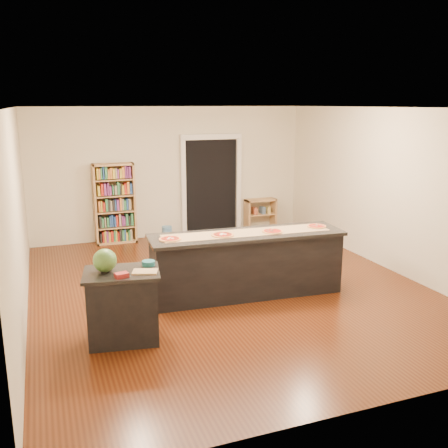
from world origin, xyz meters
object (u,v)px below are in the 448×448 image
object	(u,v)px
kitchen_island	(247,264)
low_shelf	(260,214)
bookshelf	(115,204)
watermelon	(105,260)
waste_bin	(167,233)
side_counter	(123,306)

from	to	relation	value
kitchen_island	low_shelf	xyz separation A→B (m)	(1.88, 3.64, -0.13)
bookshelf	low_shelf	distance (m)	3.35
kitchen_island	watermelon	distance (m)	2.41
bookshelf	waste_bin	distance (m)	1.26
side_counter	bookshelf	distance (m)	4.59
kitchen_island	watermelon	bearing A→B (deg)	-155.70
kitchen_island	waste_bin	size ratio (longest dim) A/B	9.55
kitchen_island	waste_bin	world-z (taller)	kitchen_island
low_shelf	side_counter	bearing A→B (deg)	-130.67
kitchen_island	side_counter	xyz separation A→B (m)	(-2.02, -0.89, -0.04)
kitchen_island	side_counter	world-z (taller)	kitchen_island
side_counter	watermelon	distance (m)	0.61
low_shelf	kitchen_island	bearing A→B (deg)	-117.29
waste_bin	kitchen_island	bearing A→B (deg)	-83.40
bookshelf	low_shelf	world-z (taller)	bookshelf
kitchen_island	waste_bin	bearing A→B (deg)	100.19
side_counter	waste_bin	size ratio (longest dim) A/B	2.93
watermelon	bookshelf	bearing A→B (deg)	80.44
kitchen_island	bookshelf	world-z (taller)	bookshelf
bookshelf	waste_bin	size ratio (longest dim) A/B	5.43
kitchen_island	side_counter	bearing A→B (deg)	-152.61
low_shelf	waste_bin	size ratio (longest dim) A/B	2.32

